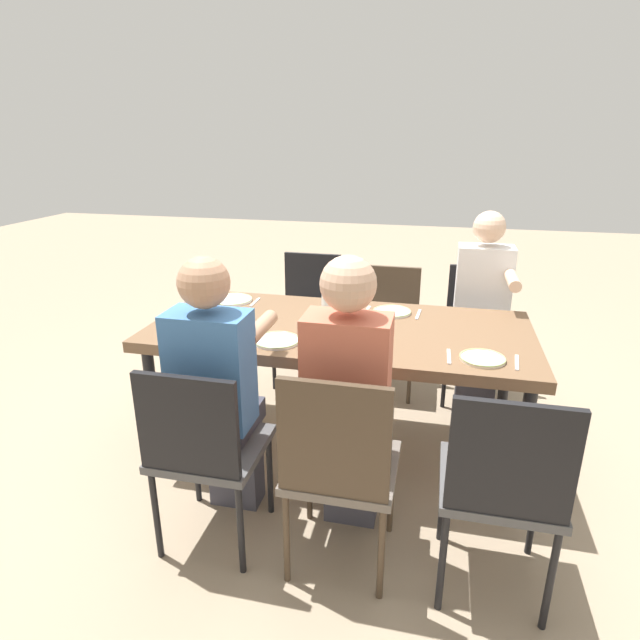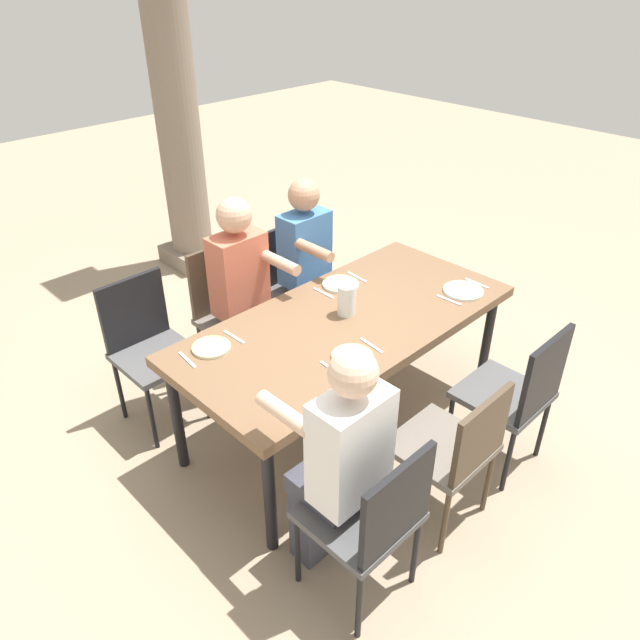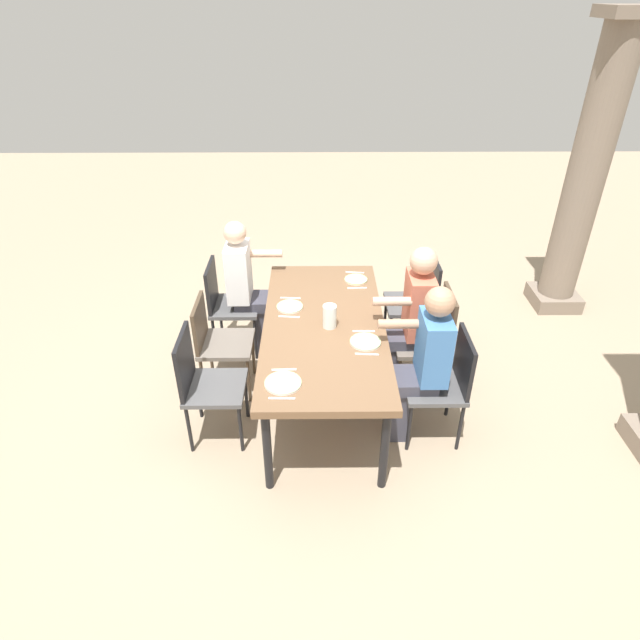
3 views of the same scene
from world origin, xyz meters
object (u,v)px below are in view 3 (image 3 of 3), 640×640
Objects in this scene: plate_2 at (365,342)px; water_pitcher at (330,317)px; diner_man_white at (423,360)px; stone_column_near at (585,179)px; chair_mid_south at (217,339)px; dining_table at (324,330)px; plate_0 at (356,279)px; chair_east_south at (204,380)px; diner_guest_third at (247,284)px; plate_1 at (290,307)px; chair_west_north at (419,298)px; chair_mid_north at (431,335)px; chair_west_south at (226,301)px; plate_3 at (283,383)px; diner_woman_green at (410,317)px; chair_east_north at (445,380)px.

plate_2 is 0.35m from water_pitcher.
stone_column_near reaches higher than diner_man_white.
water_pitcher is (-0.36, -0.67, 0.15)m from diner_man_white.
dining_table is at bearing 78.95° from chair_mid_south.
plate_2 is at bearing 0.18° from plate_0.
diner_guest_third is at bearing 170.19° from chair_east_south.
diner_man_white is (-0.00, 1.61, 0.17)m from chair_east_south.
plate_1 is 1.18× the size of water_pitcher.
chair_west_north is 1.59m from diner_guest_third.
diner_man_white is (0.57, 1.60, 0.19)m from chair_mid_south.
chair_mid_north is 2.35m from stone_column_near.
dining_table is 10.97× the size of water_pitcher.
chair_west_south is (0.00, -1.79, -0.02)m from chair_west_north.
chair_mid_north reaches higher than plate_3.
plate_3 is (1.46, -0.58, -0.00)m from plate_0.
diner_woman_green reaches higher than water_pitcher.
diner_guest_third reaches higher than plate_2.
stone_column_near is at bearing 121.58° from dining_table.
chair_mid_south is 0.66× the size of diner_guest_third.
diner_woman_green is at bearing -179.05° from diner_man_white.
diner_guest_third is (-0.00, 0.20, 0.17)m from chair_west_south.
chair_west_south is 0.85m from plate_1.
stone_column_near reaches higher than chair_mid_north.
diner_man_white is 5.93× the size of plate_1.
dining_table is at bearing 41.37° from diner_guest_third.
dining_table is 0.82m from diner_man_white.
water_pitcher is at bearing -118.20° from diner_man_white.
chair_east_north is 0.69× the size of diner_guest_third.
chair_east_south is 0.74m from plate_3.
chair_west_south is 2.00m from diner_man_white.
chair_mid_north is at bearing 71.23° from chair_west_south.
chair_east_north is at bearing -40.19° from stone_column_near.
stone_column_near reaches higher than chair_east_north.
dining_table is at bearing -48.84° from chair_west_north.
dining_table is 1.57× the size of diner_guest_third.
diner_guest_third is (-0.00, -1.59, 0.15)m from chair_west_north.
chair_west_north is 0.61m from chair_mid_north.
chair_west_north reaches higher than chair_east_south.
chair_west_south is 1.22m from plate_0.
diner_guest_third is at bearing -76.36° from stone_column_near.
chair_east_south is 3.69× the size of plate_3.
diner_woman_green is 0.69m from plate_0.
chair_west_north is at bearing 108.83° from chair_mid_south.
diner_guest_third is at bearing -142.04° from plate_1.
diner_guest_third is at bearing -136.52° from plate_2.
plate_0 is (-1.12, -0.41, 0.07)m from diner_man_white.
plate_3 is (0.48, -0.58, -0.00)m from plate_2.
diner_man_white is 5.59× the size of plate_2.
diner_woman_green is 1.02× the size of diner_man_white.
dining_table is 2.21× the size of chair_east_south.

